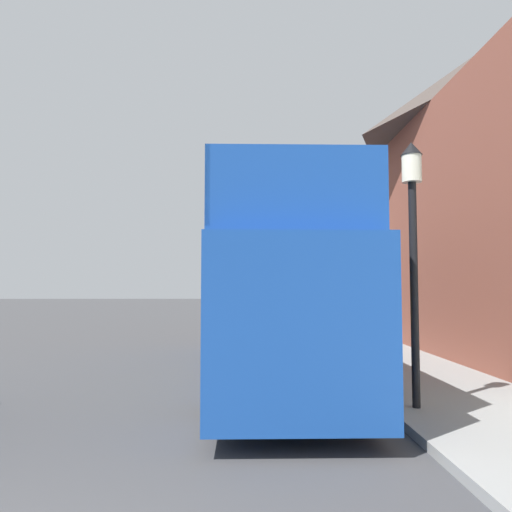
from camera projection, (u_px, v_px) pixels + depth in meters
ground_plane at (196, 332)px, 23.42m from camera, size 144.00×144.00×0.00m
sidewalk at (339, 336)px, 20.54m from camera, size 3.09×108.00×0.14m
brick_terrace_rear at (481, 197)px, 17.74m from camera, size 6.00×16.28×10.56m
tour_bus at (273, 299)px, 11.73m from camera, size 2.52×11.26×3.95m
parked_car_ahead_of_bus at (277, 323)px, 19.66m from camera, size 1.86×4.40×1.43m
lamp_post_nearest at (413, 221)px, 8.17m from camera, size 0.35×0.35×4.33m
lamp_post_second at (321, 244)px, 18.03m from camera, size 0.35×0.35×5.16m
lamp_post_third at (296, 260)px, 27.86m from camera, size 0.35×0.35×5.09m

